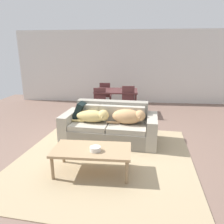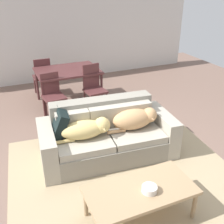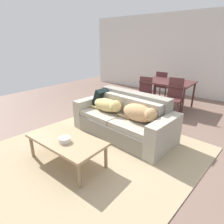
% 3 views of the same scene
% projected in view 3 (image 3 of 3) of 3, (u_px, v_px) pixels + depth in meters
% --- Properties ---
extents(ground_plane, '(10.00, 10.00, 0.00)m').
position_uv_depth(ground_plane, '(119.00, 137.00, 3.69)').
color(ground_plane, '#775C50').
extents(back_partition, '(8.00, 0.12, 2.70)m').
position_uv_depth(back_partition, '(191.00, 55.00, 6.14)').
color(back_partition, silver).
rests_on(back_partition, ground).
extents(area_rug, '(3.42, 3.52, 0.01)m').
position_uv_depth(area_rug, '(95.00, 151.00, 3.21)').
color(area_rug, tan).
rests_on(area_rug, ground).
extents(couch, '(2.10, 1.09, 0.83)m').
position_uv_depth(couch, '(124.00, 119.00, 3.72)').
color(couch, gray).
rests_on(couch, ground).
extents(dog_on_left_cushion, '(0.83, 0.40, 0.29)m').
position_uv_depth(dog_on_left_cushion, '(108.00, 105.00, 3.76)').
color(dog_on_left_cushion, tan).
rests_on(dog_on_left_cushion, couch).
extents(dog_on_right_cushion, '(0.81, 0.41, 0.31)m').
position_uv_depth(dog_on_right_cushion, '(140.00, 113.00, 3.29)').
color(dog_on_right_cushion, tan).
rests_on(dog_on_right_cushion, couch).
extents(throw_pillow_by_left_arm, '(0.32, 0.43, 0.43)m').
position_uv_depth(throw_pillow_by_left_arm, '(102.00, 98.00, 4.11)').
color(throw_pillow_by_left_arm, black).
rests_on(throw_pillow_by_left_arm, couch).
extents(coffee_table, '(1.23, 0.62, 0.42)m').
position_uv_depth(coffee_table, '(66.00, 141.00, 2.81)').
color(coffee_table, tan).
rests_on(coffee_table, ground).
extents(bowl_on_coffee_table, '(0.17, 0.17, 0.07)m').
position_uv_depth(bowl_on_coffee_table, '(65.00, 140.00, 2.69)').
color(bowl_on_coffee_table, silver).
rests_on(bowl_on_coffee_table, coffee_table).
extents(dining_table, '(1.31, 0.97, 0.75)m').
position_uv_depth(dining_table, '(168.00, 84.00, 5.17)').
color(dining_table, '#4F2829').
rests_on(dining_table, ground).
extents(dining_chair_near_left, '(0.44, 0.44, 0.88)m').
position_uv_depth(dining_chair_near_left, '(144.00, 92.00, 5.12)').
color(dining_chair_near_left, '#4F2829').
rests_on(dining_chair_near_left, ground).
extents(dining_chair_near_right, '(0.44, 0.44, 0.95)m').
position_uv_depth(dining_chair_near_right, '(174.00, 96.00, 4.62)').
color(dining_chair_near_right, '#4F2829').
rests_on(dining_chair_near_right, ground).
extents(dining_chair_far_left, '(0.40, 0.40, 0.90)m').
position_uv_depth(dining_chair_far_left, '(162.00, 84.00, 5.95)').
color(dining_chair_far_left, '#4F2829').
rests_on(dining_chair_far_left, ground).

